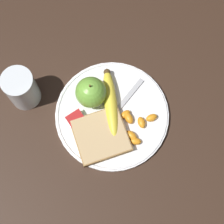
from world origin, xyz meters
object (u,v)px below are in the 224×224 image
Objects in this scene: banana at (111,103)px; bread_slice at (101,136)px; fork at (116,111)px; apple at (91,92)px; juice_glass at (22,89)px; plate at (112,115)px; jam_packet at (76,119)px.

bread_slice is at bearing -139.74° from banana.
fork is (0.07, 0.03, -0.01)m from bread_slice.
apple is 0.06m from banana.
apple is (0.13, -0.10, -0.00)m from juice_glass.
plate is at bearing 30.98° from bread_slice.
juice_glass is at bearing 143.31° from apple.
banana is 0.98× the size of fork.
juice_glass reaches higher than apple.
juice_glass reaches higher than jam_packet.
fork reaches higher than plate.
plate is 1.62× the size of banana.
apple is 0.49× the size of banana.
apple is 0.11m from bread_slice.
bread_slice is (-0.06, -0.05, -0.01)m from banana.
juice_glass reaches higher than plate.
bread_slice is at bearing -110.50° from apple.
plate is 0.23m from juice_glass.
jam_packet is (-0.08, 0.04, 0.01)m from plate.
plate is 1.59× the size of fork.
bread_slice is at bearing -149.02° from plate.
jam_packet is (-0.06, -0.03, -0.03)m from apple.
juice_glass is 1.26× the size of apple.
fork is at bearing -44.88° from juice_glass.
banana reaches higher than bread_slice.
fork is 0.10m from jam_packet.
juice_glass reaches higher than bread_slice.
apple reaches higher than plate.
bread_slice is at bearing 8.38° from fork.
juice_glass is at bearing 132.59° from plate.
banana is (0.01, 0.02, 0.02)m from plate.
bread_slice reaches higher than plate.
banana is at bearing 64.02° from plate.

